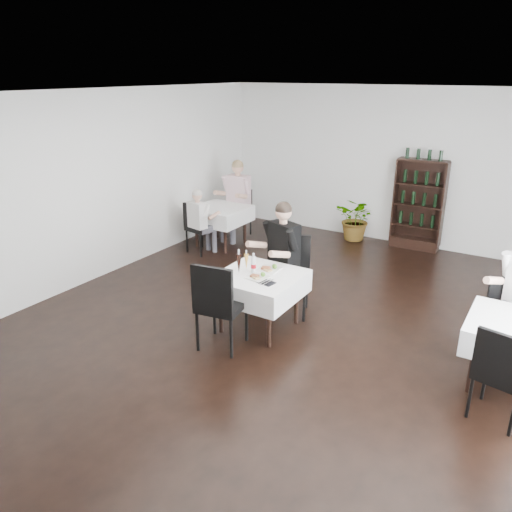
{
  "coord_description": "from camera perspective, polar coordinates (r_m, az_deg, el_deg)",
  "views": [
    {
      "loc": [
        2.79,
        -5.1,
        3.25
      ],
      "look_at": [
        -0.47,
        0.2,
        0.93
      ],
      "focal_mm": 35.0,
      "sensor_mm": 36.0,
      "label": 1
    }
  ],
  "objects": [
    {
      "name": "plate_far",
      "position": [
        6.58,
        1.5,
        -1.5
      ],
      "size": [
        0.29,
        0.29,
        0.09
      ],
      "color": "white",
      "rests_on": "main_table"
    },
    {
      "name": "diner_left_near",
      "position": [
        9.23,
        -6.35,
        4.5
      ],
      "size": [
        0.52,
        0.54,
        1.26
      ],
      "color": "#42424A",
      "rests_on": "ground"
    },
    {
      "name": "napkin_cutlery",
      "position": [
        6.2,
        1.21,
        -3.04
      ],
      "size": [
        0.22,
        0.22,
        0.02
      ],
      "color": "black",
      "rests_on": "main_table"
    },
    {
      "name": "diner_main",
      "position": [
        6.95,
        2.6,
        0.84
      ],
      "size": [
        0.69,
        0.73,
        1.58
      ],
      "color": "#42424A",
      "rests_on": "ground"
    },
    {
      "name": "plate_near",
      "position": [
        6.34,
        0.2,
        -2.39
      ],
      "size": [
        0.28,
        0.28,
        0.08
      ],
      "color": "white",
      "rests_on": "main_table"
    },
    {
      "name": "right_chair_far",
      "position": [
        6.65,
        26.77,
        -5.86
      ],
      "size": [
        0.56,
        0.56,
        0.96
      ],
      "color": "black",
      "rests_on": "ground"
    },
    {
      "name": "room_shell",
      "position": [
        6.07,
        2.82,
        3.68
      ],
      "size": [
        9.0,
        9.0,
        9.0
      ],
      "color": "black",
      "rests_on": "ground"
    },
    {
      "name": "left_chair_near",
      "position": [
        9.33,
        -6.71,
        3.55
      ],
      "size": [
        0.51,
        0.52,
        0.97
      ],
      "color": "black",
      "rests_on": "ground"
    },
    {
      "name": "right_chair_near",
      "position": [
        5.39,
        26.21,
        -11.62
      ],
      "size": [
        0.55,
        0.55,
        1.01
      ],
      "color": "black",
      "rests_on": "ground"
    },
    {
      "name": "left_chair_far",
      "position": [
        10.34,
        -1.84,
        5.31
      ],
      "size": [
        0.51,
        0.52,
        0.96
      ],
      "color": "black",
      "rests_on": "ground"
    },
    {
      "name": "main_chair_far",
      "position": [
        7.0,
        4.06,
        -1.56
      ],
      "size": [
        0.65,
        0.66,
        1.1
      ],
      "color": "black",
      "rests_on": "ground"
    },
    {
      "name": "main_table",
      "position": [
        6.51,
        0.38,
        -3.33
      ],
      "size": [
        1.03,
        1.03,
        0.77
      ],
      "color": "black",
      "rests_on": "ground"
    },
    {
      "name": "left_table",
      "position": [
        9.73,
        -4.08,
        4.75
      ],
      "size": [
        0.98,
        0.98,
        0.77
      ],
      "color": "black",
      "rests_on": "ground"
    },
    {
      "name": "pilsner_dark",
      "position": [
        6.44,
        -1.98,
        -0.87
      ],
      "size": [
        0.08,
        0.08,
        0.33
      ],
      "color": "black",
      "rests_on": "main_table"
    },
    {
      "name": "coke_bottle",
      "position": [
        6.47,
        -0.28,
        -1.01
      ],
      "size": [
        0.07,
        0.07,
        0.27
      ],
      "color": "silver",
      "rests_on": "main_table"
    },
    {
      "name": "pilsner_lager",
      "position": [
        6.59,
        -1.11,
        -0.62
      ],
      "size": [
        0.06,
        0.06,
        0.27
      ],
      "color": "#BE8830",
      "rests_on": "main_table"
    },
    {
      "name": "diner_left_far",
      "position": [
        10.02,
        -2.32,
        7.07
      ],
      "size": [
        0.61,
        0.6,
        1.6
      ],
      "color": "#42424A",
      "rests_on": "ground"
    },
    {
      "name": "potted_tree",
      "position": [
        10.26,
        11.46,
        4.16
      ],
      "size": [
        0.9,
        0.81,
        0.88
      ],
      "primitive_type": "imported",
      "rotation": [
        0.0,
        0.0,
        -0.17
      ],
      "color": "#285D20",
      "rests_on": "ground"
    },
    {
      "name": "wine_shelf",
      "position": [
        9.96,
        18.05,
        5.49
      ],
      "size": [
        0.9,
        0.28,
        1.75
      ],
      "color": "black",
      "rests_on": "ground"
    },
    {
      "name": "main_chair_near",
      "position": [
        6.01,
        -4.36,
        -5.16
      ],
      "size": [
        0.6,
        0.6,
        1.15
      ],
      "color": "black",
      "rests_on": "ground"
    }
  ]
}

